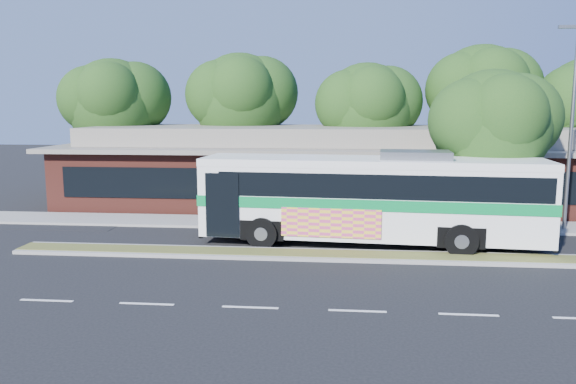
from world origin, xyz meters
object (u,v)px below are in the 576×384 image
object	(u,v)px
lamp_post	(571,123)
transit_bus	(372,193)
sedan	(118,199)
sidewalk_tree	(499,125)

from	to	relation	value
lamp_post	transit_bus	distance (m)	9.77
transit_bus	sedan	bearing A→B (deg)	158.18
lamp_post	transit_bus	world-z (taller)	lamp_post
transit_bus	sidewalk_tree	distance (m)	6.88
lamp_post	sidewalk_tree	xyz separation A→B (m)	(-3.15, -0.34, -0.09)
transit_bus	sedan	distance (m)	15.03
transit_bus	sidewalk_tree	size ratio (longest dim) A/B	1.93
sedan	sidewalk_tree	world-z (taller)	sidewalk_tree
lamp_post	sidewalk_tree	distance (m)	3.17
transit_bus	sedan	world-z (taller)	transit_bus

